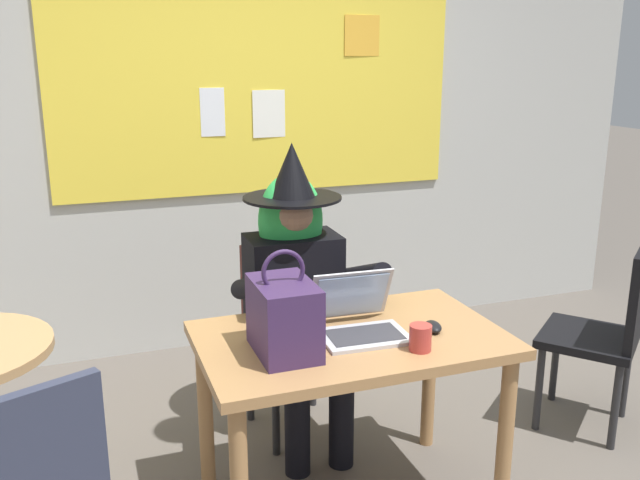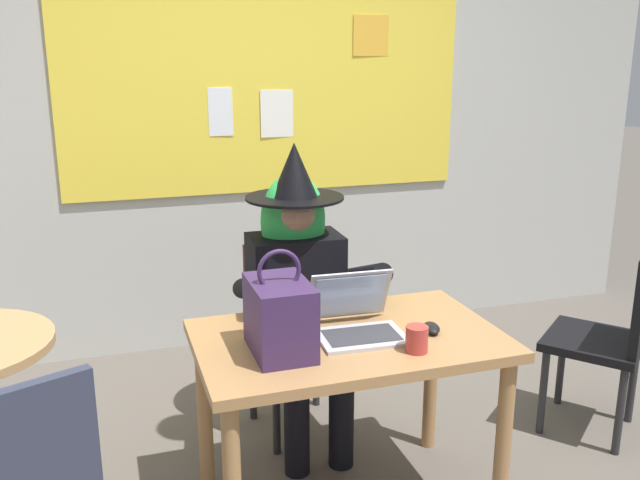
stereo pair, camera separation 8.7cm
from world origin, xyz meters
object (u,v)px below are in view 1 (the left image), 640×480
at_px(laptop, 359,320).
at_px(coffee_mug, 420,338).
at_px(person_costumed, 297,279).
at_px(chair_at_desk, 288,327).
at_px(computer_mouse, 433,327).
at_px(desk_main, 351,361).
at_px(handbag, 284,317).
at_px(chair_extra_corner, 608,327).

xyz_separation_m(laptop, coffee_mug, (0.14, -0.23, -0.00)).
bearing_deg(person_costumed, laptop, 6.83).
height_order(chair_at_desk, computer_mouse, chair_at_desk).
bearing_deg(desk_main, handbag, -167.51).
height_order(handbag, chair_extra_corner, handbag).
xyz_separation_m(desk_main, chair_extra_corner, (1.36, 0.14, -0.11)).
height_order(person_costumed, computer_mouse, person_costumed).
relative_size(chair_at_desk, chair_extra_corner, 0.97).
relative_size(person_costumed, laptop, 4.04).
bearing_deg(chair_at_desk, person_costumed, -2.42).
bearing_deg(chair_at_desk, handbag, -23.65).
relative_size(desk_main, handbag, 3.02).
relative_size(chair_at_desk, person_costumed, 0.64).
bearing_deg(chair_extra_corner, computer_mouse, 62.01).
bearing_deg(coffee_mug, computer_mouse, 47.11).
relative_size(person_costumed, coffee_mug, 14.54).
height_order(desk_main, handbag, handbag).
xyz_separation_m(person_costumed, handbag, (-0.26, -0.65, 0.10)).
bearing_deg(coffee_mug, laptop, 121.72).
height_order(desk_main, coffee_mug, coffee_mug).
xyz_separation_m(desk_main, chair_at_desk, (-0.03, 0.71, -0.13)).
height_order(chair_at_desk, handbag, handbag).
xyz_separation_m(computer_mouse, coffee_mug, (-0.13, -0.14, 0.03)).
height_order(computer_mouse, chair_extra_corner, chair_extra_corner).
bearing_deg(coffee_mug, chair_extra_corner, 16.57).
height_order(computer_mouse, handbag, handbag).
bearing_deg(handbag, coffee_mug, -18.02).
distance_m(desk_main, laptop, 0.16).
distance_m(laptop, coffee_mug, 0.27).
xyz_separation_m(person_costumed, computer_mouse, (0.33, -0.66, -0.02)).
bearing_deg(chair_at_desk, laptop, -0.26).
bearing_deg(chair_at_desk, chair_extra_corner, 62.07).
distance_m(laptop, handbag, 0.34).
height_order(desk_main, person_costumed, person_costumed).
bearing_deg(coffee_mug, desk_main, 129.98).
bearing_deg(laptop, coffee_mug, -55.25).
height_order(computer_mouse, coffee_mug, coffee_mug).
bearing_deg(chair_extra_corner, coffee_mug, 67.26).
relative_size(desk_main, coffee_mug, 12.03).
relative_size(chair_at_desk, handbag, 2.35).
xyz_separation_m(person_costumed, coffee_mug, (0.20, -0.80, 0.01)).
xyz_separation_m(desk_main, computer_mouse, (0.31, -0.07, 0.12)).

